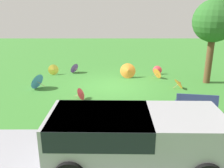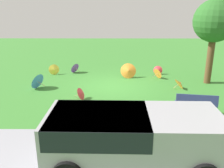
{
  "view_description": "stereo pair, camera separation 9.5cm",
  "coord_description": "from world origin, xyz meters",
  "px_view_note": "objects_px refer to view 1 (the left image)",
  "views": [
    {
      "loc": [
        0.07,
        12.5,
        4.22
      ],
      "look_at": [
        0.06,
        1.49,
        0.6
      ],
      "focal_mm": 38.48,
      "sensor_mm": 36.0,
      "label": 1
    },
    {
      "loc": [
        -0.02,
        12.5,
        4.22
      ],
      "look_at": [
        0.06,
        1.49,
        0.6
      ],
      "focal_mm": 38.48,
      "sensor_mm": 36.0,
      "label": 2
    }
  ],
  "objects_px": {
    "parasol_orange_1": "(179,83)",
    "parasol_yellow_0": "(54,70)",
    "parasol_red_0": "(82,94)",
    "parasol_orange_2": "(128,71)",
    "parasol_purple_0": "(74,68)",
    "van_dark": "(129,135)",
    "parasol_red_2": "(157,70)",
    "shade_tree": "(214,22)",
    "parasol_blue_0": "(36,81)",
    "parasol_orange_0": "(158,73)",
    "park_bench": "(196,104)"
  },
  "relations": [
    {
      "from": "parasol_orange_1",
      "to": "parasol_yellow_0",
      "type": "height_order",
      "value": "parasol_yellow_0"
    },
    {
      "from": "parasol_red_0",
      "to": "parasol_orange_2",
      "type": "bearing_deg",
      "value": -124.09
    },
    {
      "from": "parasol_red_0",
      "to": "parasol_purple_0",
      "type": "height_order",
      "value": "parasol_purple_0"
    },
    {
      "from": "van_dark",
      "to": "parasol_orange_2",
      "type": "relative_size",
      "value": 4.88
    },
    {
      "from": "parasol_orange_1",
      "to": "parasol_red_2",
      "type": "height_order",
      "value": "parasol_orange_1"
    },
    {
      "from": "shade_tree",
      "to": "parasol_orange_2",
      "type": "height_order",
      "value": "shade_tree"
    },
    {
      "from": "van_dark",
      "to": "parasol_blue_0",
      "type": "bearing_deg",
      "value": -55.14
    },
    {
      "from": "parasol_red_0",
      "to": "parasol_orange_2",
      "type": "xyz_separation_m",
      "value": [
        -2.39,
        -3.53,
        0.17
      ]
    },
    {
      "from": "parasol_orange_0",
      "to": "parasol_yellow_0",
      "type": "bearing_deg",
      "value": -6.58
    },
    {
      "from": "parasol_red_2",
      "to": "parasol_orange_2",
      "type": "height_order",
      "value": "parasol_orange_2"
    },
    {
      "from": "parasol_orange_1",
      "to": "parasol_orange_2",
      "type": "xyz_separation_m",
      "value": [
        2.61,
        -1.96,
        0.16
      ]
    },
    {
      "from": "parasol_orange_1",
      "to": "parasol_red_2",
      "type": "distance_m",
      "value": 2.82
    },
    {
      "from": "van_dark",
      "to": "shade_tree",
      "type": "bearing_deg",
      "value": -123.72
    },
    {
      "from": "parasol_orange_0",
      "to": "parasol_blue_0",
      "type": "bearing_deg",
      "value": 15.77
    },
    {
      "from": "park_bench",
      "to": "parasol_blue_0",
      "type": "height_order",
      "value": "park_bench"
    },
    {
      "from": "parasol_yellow_0",
      "to": "parasol_red_0",
      "type": "bearing_deg",
      "value": 118.5
    },
    {
      "from": "parasol_orange_2",
      "to": "park_bench",
      "type": "bearing_deg",
      "value": 114.93
    },
    {
      "from": "parasol_red_2",
      "to": "parasol_blue_0",
      "type": "xyz_separation_m",
      "value": [
        6.92,
        2.75,
        0.14
      ]
    },
    {
      "from": "parasol_orange_0",
      "to": "parasol_red_0",
      "type": "xyz_separation_m",
      "value": [
        4.2,
        3.47,
        -0.03
      ]
    },
    {
      "from": "parasol_red_0",
      "to": "shade_tree",
      "type": "bearing_deg",
      "value": -159.29
    },
    {
      "from": "park_bench",
      "to": "parasol_orange_1",
      "type": "xyz_separation_m",
      "value": [
        -0.21,
        -3.21,
        -0.17
      ]
    },
    {
      "from": "shade_tree",
      "to": "parasol_purple_0",
      "type": "xyz_separation_m",
      "value": [
        7.93,
        -2.14,
        -3.05
      ]
    },
    {
      "from": "parasol_red_2",
      "to": "parasol_yellow_0",
      "type": "bearing_deg",
      "value": 0.69
    },
    {
      "from": "shade_tree",
      "to": "park_bench",
      "type": "bearing_deg",
      "value": 64.15
    },
    {
      "from": "parasol_yellow_0",
      "to": "parasol_blue_0",
      "type": "bearing_deg",
      "value": 83.49
    },
    {
      "from": "shade_tree",
      "to": "parasol_red_0",
      "type": "relative_size",
      "value": 6.95
    },
    {
      "from": "shade_tree",
      "to": "parasol_red_0",
      "type": "height_order",
      "value": "shade_tree"
    },
    {
      "from": "van_dark",
      "to": "parasol_purple_0",
      "type": "bearing_deg",
      "value": -72.84
    },
    {
      "from": "parasol_orange_1",
      "to": "parasol_blue_0",
      "type": "distance_m",
      "value": 7.6
    },
    {
      "from": "park_bench",
      "to": "parasol_orange_2",
      "type": "bearing_deg",
      "value": -65.07
    },
    {
      "from": "shade_tree",
      "to": "parasol_orange_1",
      "type": "xyz_separation_m",
      "value": [
        1.84,
        1.02,
        -3.09
      ]
    },
    {
      "from": "shade_tree",
      "to": "parasol_purple_0",
      "type": "relative_size",
      "value": 6.09
    },
    {
      "from": "parasol_red_0",
      "to": "van_dark",
      "type": "bearing_deg",
      "value": 111.06
    },
    {
      "from": "shade_tree",
      "to": "parasol_red_2",
      "type": "xyz_separation_m",
      "value": [
        2.52,
        -1.72,
        -3.09
      ]
    },
    {
      "from": "parasol_orange_0",
      "to": "park_bench",
      "type": "bearing_deg",
      "value": 96.62
    },
    {
      "from": "park_bench",
      "to": "parasol_red_0",
      "type": "bearing_deg",
      "value": -18.91
    },
    {
      "from": "van_dark",
      "to": "parasol_red_0",
      "type": "distance_m",
      "value": 5.24
    },
    {
      "from": "parasol_orange_2",
      "to": "parasol_blue_0",
      "type": "height_order",
      "value": "parasol_orange_2"
    },
    {
      "from": "parasol_orange_0",
      "to": "parasol_blue_0",
      "type": "height_order",
      "value": "parasol_blue_0"
    },
    {
      "from": "parasol_red_0",
      "to": "parasol_yellow_0",
      "type": "relative_size",
      "value": 0.92
    },
    {
      "from": "parasol_red_0",
      "to": "parasol_orange_1",
      "type": "distance_m",
      "value": 5.24
    },
    {
      "from": "shade_tree",
      "to": "parasol_purple_0",
      "type": "distance_m",
      "value": 8.76
    },
    {
      "from": "van_dark",
      "to": "parasol_yellow_0",
      "type": "distance_m",
      "value": 10.01
    },
    {
      "from": "parasol_orange_0",
      "to": "parasol_red_0",
      "type": "bearing_deg",
      "value": 39.61
    },
    {
      "from": "parasol_orange_0",
      "to": "van_dark",
      "type": "bearing_deg",
      "value": 74.4
    },
    {
      "from": "parasol_orange_1",
      "to": "parasol_yellow_0",
      "type": "xyz_separation_m",
      "value": [
        7.3,
        -2.66,
        0.04
      ]
    },
    {
      "from": "parasol_purple_0",
      "to": "parasol_red_2",
      "type": "xyz_separation_m",
      "value": [
        -5.41,
        0.43,
        -0.05
      ]
    },
    {
      "from": "parasol_blue_0",
      "to": "park_bench",
      "type": "bearing_deg",
      "value": 156.6
    },
    {
      "from": "park_bench",
      "to": "parasol_yellow_0",
      "type": "distance_m",
      "value": 9.2
    },
    {
      "from": "van_dark",
      "to": "parasol_red_0",
      "type": "bearing_deg",
      "value": -68.94
    }
  ]
}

